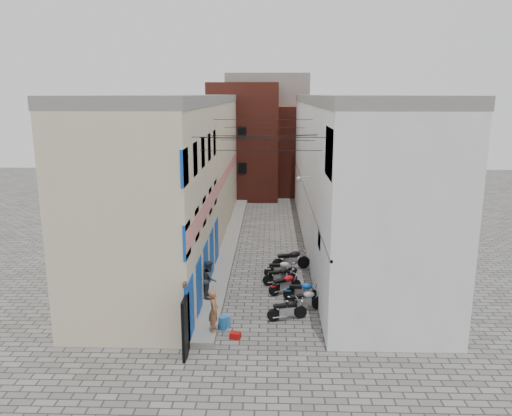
# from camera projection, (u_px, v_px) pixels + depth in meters

# --- Properties ---
(ground) EXTENTS (90.00, 90.00, 0.00)m
(ground) POSITION_uv_depth(u_px,v_px,m) (258.00, 350.00, 18.04)
(ground) COLOR #585653
(ground) RESTS_ON ground
(plinth) EXTENTS (0.90, 26.00, 0.25)m
(plinth) POSITION_uv_depth(u_px,v_px,m) (231.00, 242.00, 30.74)
(plinth) COLOR slate
(plinth) RESTS_ON ground
(building_left) EXTENTS (5.10, 27.00, 9.00)m
(building_left) POSITION_uv_depth(u_px,v_px,m) (181.00, 172.00, 29.81)
(building_left) COLOR beige
(building_left) RESTS_ON ground
(building_right) EXTENTS (5.94, 26.00, 9.00)m
(building_right) POSITION_uv_depth(u_px,v_px,m) (348.00, 173.00, 29.55)
(building_right) COLOR silver
(building_right) RESTS_ON ground
(building_far_brick_left) EXTENTS (6.00, 6.00, 10.00)m
(building_far_brick_left) POSITION_uv_depth(u_px,v_px,m) (244.00, 141.00, 44.27)
(building_far_brick_left) COLOR maroon
(building_far_brick_left) RESTS_ON ground
(building_far_brick_right) EXTENTS (5.00, 6.00, 8.00)m
(building_far_brick_right) POSITION_uv_depth(u_px,v_px,m) (299.00, 150.00, 46.29)
(building_far_brick_right) COLOR maroon
(building_far_brick_right) RESTS_ON ground
(building_far_concrete) EXTENTS (8.00, 5.00, 11.00)m
(building_far_concrete) POSITION_uv_depth(u_px,v_px,m) (267.00, 130.00, 49.94)
(building_far_concrete) COLOR slate
(building_far_concrete) RESTS_ON ground
(far_shopfront) EXTENTS (2.00, 0.30, 2.40)m
(far_shopfront) POSITION_uv_depth(u_px,v_px,m) (266.00, 189.00, 42.33)
(far_shopfront) COLOR black
(far_shopfront) RESTS_ON ground
(overhead_wires) EXTENTS (5.80, 13.02, 1.32)m
(overhead_wires) POSITION_uv_depth(u_px,v_px,m) (262.00, 135.00, 23.90)
(overhead_wires) COLOR black
(overhead_wires) RESTS_ON ground
(motorcycle_a) EXTENTS (1.78, 0.98, 0.98)m
(motorcycle_a) POSITION_uv_depth(u_px,v_px,m) (287.00, 308.00, 20.39)
(motorcycle_a) COLOR black
(motorcycle_a) RESTS_ON ground
(motorcycle_b) EXTENTS (1.87, 1.07, 1.03)m
(motorcycle_b) POSITION_uv_depth(u_px,v_px,m) (305.00, 299.00, 21.25)
(motorcycle_b) COLOR #ABABB0
(motorcycle_b) RESTS_ON ground
(motorcycle_c) EXTENTS (1.79, 0.62, 1.02)m
(motorcycle_c) POSITION_uv_depth(u_px,v_px,m) (303.00, 290.00, 22.27)
(motorcycle_c) COLOR blue
(motorcycle_c) RESTS_ON ground
(motorcycle_d) EXTENTS (1.77, 1.42, 1.01)m
(motorcycle_d) POSITION_uv_depth(u_px,v_px,m) (285.00, 283.00, 23.12)
(motorcycle_d) COLOR #B10C14
(motorcycle_d) RESTS_ON ground
(motorcycle_e) EXTENTS (1.81, 0.97, 1.00)m
(motorcycle_e) POSITION_uv_depth(u_px,v_px,m) (280.00, 275.00, 24.14)
(motorcycle_e) COLOR black
(motorcycle_e) RESTS_ON ground
(motorcycle_f) EXTENTS (1.71, 0.57, 0.98)m
(motorcycle_f) POSITION_uv_depth(u_px,v_px,m) (281.00, 268.00, 25.15)
(motorcycle_f) COLOR #B9B9BE
(motorcycle_f) RESTS_ON ground
(motorcycle_g) EXTENTS (2.20, 1.28, 1.22)m
(motorcycle_g) POSITION_uv_depth(u_px,v_px,m) (291.00, 259.00, 26.21)
(motorcycle_g) COLOR black
(motorcycle_g) RESTS_ON ground
(person_a) EXTENTS (0.45, 0.63, 1.63)m
(person_a) POSITION_uv_depth(u_px,v_px,m) (214.00, 311.00, 18.83)
(person_a) COLOR #975D37
(person_a) RESTS_ON plinth
(person_b) EXTENTS (0.69, 0.86, 1.68)m
(person_b) POSITION_uv_depth(u_px,v_px,m) (209.00, 279.00, 21.99)
(person_b) COLOR #2B3541
(person_b) RESTS_ON plinth
(water_jug_near) EXTENTS (0.43, 0.43, 0.52)m
(water_jug_near) POSITION_uv_depth(u_px,v_px,m) (223.00, 323.00, 19.62)
(water_jug_near) COLOR #2164A7
(water_jug_near) RESTS_ON ground
(water_jug_far) EXTENTS (0.34, 0.34, 0.49)m
(water_jug_far) POSITION_uv_depth(u_px,v_px,m) (227.00, 321.00, 19.81)
(water_jug_far) COLOR #2676C2
(water_jug_far) RESTS_ON ground
(red_crate) EXTENTS (0.45, 0.37, 0.24)m
(red_crate) POSITION_uv_depth(u_px,v_px,m) (235.00, 335.00, 18.89)
(red_crate) COLOR #9B0C0B
(red_crate) RESTS_ON ground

